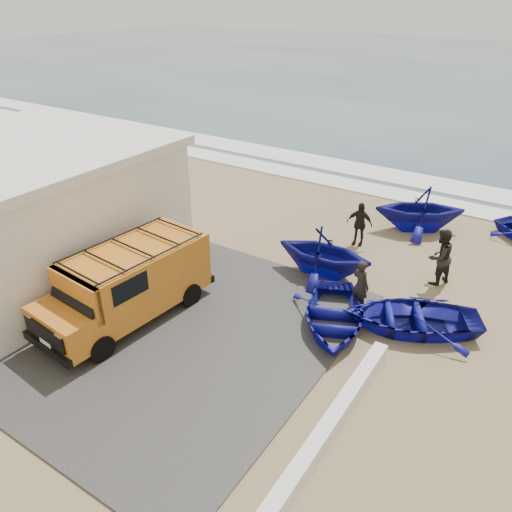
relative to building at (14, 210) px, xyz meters
The scene contains 14 objects.
ground 8.06m from the building, 14.93° to the left, with size 160.00×160.00×0.00m, color #917A54.
slab 5.90m from the building, ahead, with size 12.00×10.00×0.05m, color #413E3C.
surf_line 16.02m from the building, 61.82° to the left, with size 180.00×1.60×0.06m, color white.
surf_wash 18.25m from the building, 65.56° to the left, with size 180.00×2.20×0.04m, color white.
building is the anchor object (origin of this frame).
parapet 12.68m from the building, ahead, with size 0.35×6.00×0.55m, color silver.
van 5.55m from the building, ahead, with size 2.53×5.46×2.27m.
boat_near_left 11.25m from the building, 14.07° to the left, with size 2.60×3.64×0.75m, color #121392.
boat_near_right 13.43m from the building, 16.84° to the left, with size 2.74×3.84×0.80m, color #121392.
boat_mid_left 10.65m from the building, 29.80° to the left, with size 2.88×3.34×1.76m, color #121392.
boat_far_left 15.24m from the building, 44.66° to the left, with size 3.06×3.54×1.87m, color #121392.
fisherman_front 11.81m from the building, 19.78° to the left, with size 0.61×0.40×1.69m, color black.
fisherman_middle 14.41m from the building, 28.48° to the left, with size 0.96×0.75×1.97m, color black.
fisherman_back 12.38m from the building, 41.12° to the left, with size 1.01×0.42×1.73m, color black.
Camera 1 is at (7.94, -10.59, 8.85)m, focal length 35.00 mm.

